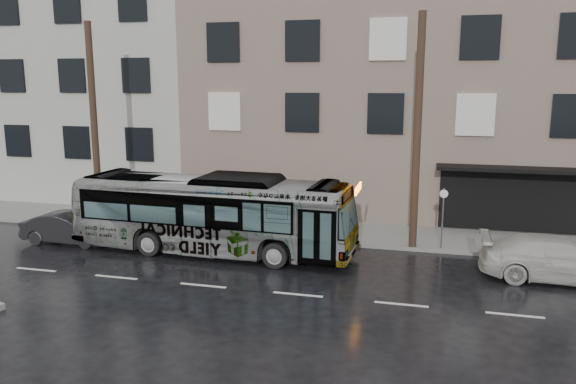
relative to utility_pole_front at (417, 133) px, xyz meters
name	(u,v)px	position (x,y,z in m)	size (l,w,h in m)	color
ground	(230,262)	(-6.50, -3.30, -4.65)	(120.00, 120.00, 0.00)	black
sidewalk	(267,228)	(-6.50, 1.60, -4.58)	(90.00, 3.60, 0.15)	gray
building_taupe	(395,102)	(-1.50, 9.40, 0.85)	(20.00, 12.00, 11.00)	#77675C
building_grey	(46,60)	(-24.50, 10.90, 3.35)	(26.00, 15.00, 16.00)	#B2B0A8
utility_pole_front	(417,133)	(0.00, 0.00, 0.00)	(0.30, 0.30, 9.00)	#3F2B1F
utility_pole_rear	(94,126)	(-14.00, 0.00, 0.00)	(0.30, 0.30, 9.00)	#3F2B1F
sign_post	(443,219)	(1.10, 0.00, -3.30)	(0.06, 0.06, 2.40)	slate
bus	(212,214)	(-7.56, -2.26, -3.10)	(2.60, 11.11, 3.09)	#B2B2B2
white_sedan	(558,259)	(4.86, -2.31, -3.91)	(2.06, 5.08, 1.47)	#B9B7B0
dark_sedan	(69,228)	(-13.80, -2.55, -4.01)	(1.35, 3.89, 1.28)	black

